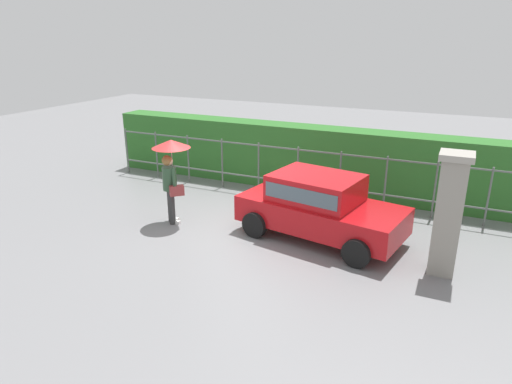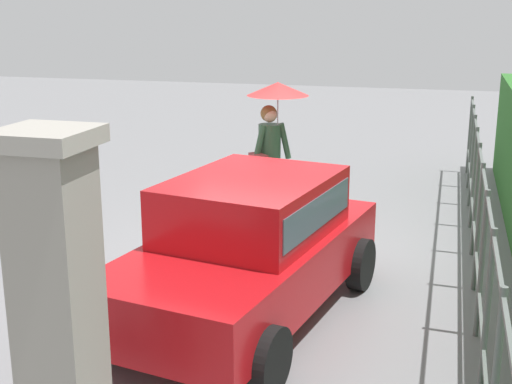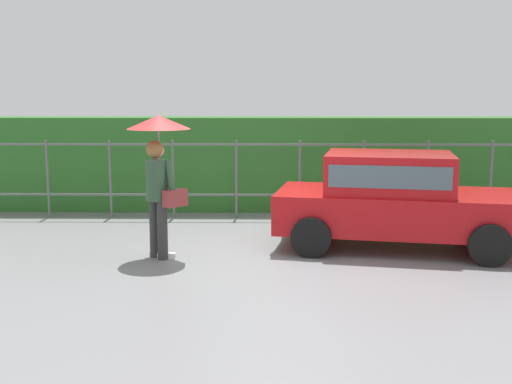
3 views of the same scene
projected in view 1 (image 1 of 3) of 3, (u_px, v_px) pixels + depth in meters
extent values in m
plane|color=slate|center=(246.00, 229.00, 10.95)|extent=(40.00, 40.00, 0.00)
cube|color=#B71116|center=(321.00, 214.00, 10.29)|extent=(3.93, 2.28, 0.60)
cube|color=#B71116|center=(316.00, 188.00, 10.18)|extent=(2.13, 1.76, 0.60)
cube|color=#4C5B66|center=(316.00, 187.00, 10.17)|extent=(1.98, 1.75, 0.33)
cylinder|color=black|center=(386.00, 226.00, 10.35)|extent=(0.62, 0.28, 0.60)
cylinder|color=black|center=(356.00, 253.00, 9.05)|extent=(0.62, 0.28, 0.60)
cylinder|color=black|center=(292.00, 204.00, 11.71)|extent=(0.62, 0.28, 0.60)
cylinder|color=black|center=(255.00, 225.00, 10.42)|extent=(0.62, 0.28, 0.60)
cube|color=red|center=(266.00, 187.00, 11.68)|extent=(0.09, 0.21, 0.16)
cube|color=red|center=(241.00, 198.00, 10.83)|extent=(0.09, 0.21, 0.16)
cylinder|color=#333333|center=(171.00, 205.00, 11.27)|extent=(0.15, 0.15, 0.86)
cylinder|color=#333333|center=(172.00, 208.00, 11.09)|extent=(0.15, 0.15, 0.86)
cube|color=white|center=(174.00, 219.00, 11.42)|extent=(0.26, 0.10, 0.08)
cube|color=white|center=(175.00, 222.00, 11.24)|extent=(0.26, 0.10, 0.08)
cylinder|color=#2D4C33|center=(169.00, 178.00, 10.95)|extent=(0.34, 0.34, 0.58)
sphere|color=#DBAD89|center=(168.00, 161.00, 10.81)|extent=(0.22, 0.22, 0.22)
sphere|color=olive|center=(167.00, 160.00, 10.79)|extent=(0.25, 0.25, 0.25)
cylinder|color=#2D4C33|center=(171.00, 174.00, 11.16)|extent=(0.22, 0.23, 0.56)
cylinder|color=#2D4C33|center=(174.00, 179.00, 10.77)|extent=(0.22, 0.23, 0.56)
cylinder|color=#B2B2B7|center=(172.00, 163.00, 10.94)|extent=(0.02, 0.02, 0.77)
cone|color=red|center=(171.00, 144.00, 10.78)|extent=(0.93, 0.93, 0.20)
cube|color=maroon|center=(177.00, 191.00, 10.83)|extent=(0.36, 0.35, 0.24)
cube|color=gray|center=(448.00, 218.00, 8.58)|extent=(0.48, 0.48, 2.30)
cube|color=#9E998E|center=(457.00, 156.00, 8.18)|extent=(0.60, 0.60, 0.12)
cylinder|color=#59605B|center=(127.00, 151.00, 15.19)|extent=(0.05, 0.05, 1.50)
cylinder|color=#59605B|center=(157.00, 155.00, 14.70)|extent=(0.05, 0.05, 1.50)
cylinder|color=#59605B|center=(188.00, 159.00, 14.22)|extent=(0.05, 0.05, 1.50)
cylinder|color=#59605B|center=(222.00, 163.00, 13.74)|extent=(0.05, 0.05, 1.50)
cylinder|color=#59605B|center=(259.00, 168.00, 13.26)|extent=(0.05, 0.05, 1.50)
cylinder|color=#59605B|center=(298.00, 173.00, 12.78)|extent=(0.05, 0.05, 1.50)
cylinder|color=#59605B|center=(340.00, 178.00, 12.29)|extent=(0.05, 0.05, 1.50)
cylinder|color=#59605B|center=(385.00, 184.00, 11.81)|extent=(0.05, 0.05, 1.50)
cylinder|color=#59605B|center=(435.00, 190.00, 11.33)|extent=(0.05, 0.05, 1.50)
cylinder|color=#59605B|center=(488.00, 197.00, 10.85)|extent=(0.05, 0.05, 1.50)
cube|color=#59605B|center=(298.00, 150.00, 12.56)|extent=(12.13, 0.03, 0.04)
cube|color=#59605B|center=(297.00, 183.00, 12.88)|extent=(12.13, 0.03, 0.04)
cube|color=#2D6B28|center=(309.00, 158.00, 13.54)|extent=(13.13, 0.90, 1.90)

